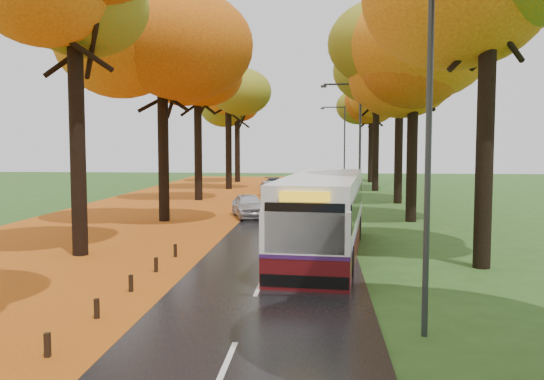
# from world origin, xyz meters

# --- Properties ---
(road) EXTENTS (6.50, 90.00, 0.04)m
(road) POSITION_xyz_m (0.00, 25.00, 0.02)
(road) COLOR black
(road) RESTS_ON ground
(centre_line) EXTENTS (0.12, 90.00, 0.01)m
(centre_line) POSITION_xyz_m (0.00, 25.00, 0.04)
(centre_line) COLOR silver
(centre_line) RESTS_ON road
(leaf_verge) EXTENTS (12.00, 90.00, 0.02)m
(leaf_verge) POSITION_xyz_m (-9.00, 25.00, 0.01)
(leaf_verge) COLOR #9C2F0E
(leaf_verge) RESTS_ON ground
(leaf_drift) EXTENTS (0.90, 90.00, 0.01)m
(leaf_drift) POSITION_xyz_m (-3.05, 25.00, 0.04)
(leaf_drift) COLOR #B06A12
(leaf_drift) RESTS_ON road
(trees_left) EXTENTS (9.20, 74.00, 13.88)m
(trees_left) POSITION_xyz_m (-7.18, 27.06, 9.53)
(trees_left) COLOR black
(trees_left) RESTS_ON ground
(trees_right) EXTENTS (9.30, 74.20, 13.96)m
(trees_right) POSITION_xyz_m (7.19, 26.91, 9.69)
(trees_right) COLOR black
(trees_right) RESTS_ON ground
(bollard_row) EXTENTS (0.11, 23.51, 0.52)m
(bollard_row) POSITION_xyz_m (-3.70, 4.70, 0.26)
(bollard_row) COLOR black
(bollard_row) RESTS_ON ground
(streetlamp_near) EXTENTS (2.45, 0.18, 8.00)m
(streetlamp_near) POSITION_xyz_m (3.95, 8.00, 4.71)
(streetlamp_near) COLOR #333538
(streetlamp_near) RESTS_ON ground
(streetlamp_mid) EXTENTS (2.45, 0.18, 8.00)m
(streetlamp_mid) POSITION_xyz_m (3.95, 30.00, 4.71)
(streetlamp_mid) COLOR #333538
(streetlamp_mid) RESTS_ON ground
(streetlamp_far) EXTENTS (2.45, 0.18, 8.00)m
(streetlamp_far) POSITION_xyz_m (3.95, 52.00, 4.71)
(streetlamp_far) COLOR #333538
(streetlamp_far) RESTS_ON ground
(bus) EXTENTS (3.83, 11.95, 3.09)m
(bus) POSITION_xyz_m (1.94, 17.32, 1.66)
(bus) COLOR #4C0B0E
(bus) RESTS_ON road
(car_white) EXTENTS (2.73, 4.37, 1.39)m
(car_white) POSITION_xyz_m (-2.35, 28.36, 0.73)
(car_white) COLOR #BABABE
(car_white) RESTS_ON road
(car_silver) EXTENTS (2.29, 3.96, 1.23)m
(car_silver) POSITION_xyz_m (-2.14, 41.75, 0.66)
(car_silver) COLOR #919498
(car_silver) RESTS_ON road
(car_dark) EXTENTS (2.53, 4.24, 1.15)m
(car_dark) POSITION_xyz_m (-2.31, 47.74, 0.61)
(car_dark) COLOR black
(car_dark) RESTS_ON road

